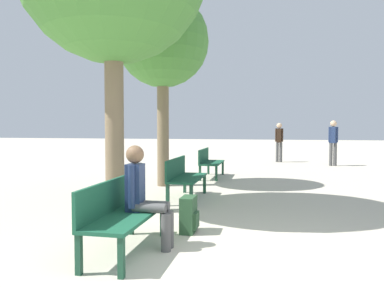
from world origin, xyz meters
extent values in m
plane|color=beige|center=(0.00, 0.00, 0.00)|extent=(80.00, 80.00, 0.00)
cube|color=#195138|center=(-1.69, 0.62, 0.43)|extent=(0.54, 1.52, 0.04)
cube|color=#195138|center=(-1.94, 0.62, 0.64)|extent=(0.04, 1.52, 0.38)
cube|color=#19422D|center=(-1.46, -0.09, 0.20)|extent=(0.06, 0.06, 0.41)
cube|color=#19422D|center=(-1.46, 1.34, 0.20)|extent=(0.06, 0.06, 0.41)
cube|color=#19422D|center=(-1.91, -0.09, 0.20)|extent=(0.06, 0.06, 0.41)
cube|color=#19422D|center=(-1.91, 1.34, 0.20)|extent=(0.06, 0.06, 0.41)
cube|color=#195138|center=(-1.69, 3.93, 0.43)|extent=(0.54, 1.52, 0.04)
cube|color=#195138|center=(-1.94, 3.93, 0.64)|extent=(0.04, 1.52, 0.38)
cube|color=#19422D|center=(-1.46, 3.21, 0.20)|extent=(0.06, 0.06, 0.41)
cube|color=#19422D|center=(-1.46, 4.64, 0.20)|extent=(0.06, 0.06, 0.41)
cube|color=#19422D|center=(-1.91, 3.21, 0.20)|extent=(0.06, 0.06, 0.41)
cube|color=#19422D|center=(-1.91, 4.64, 0.20)|extent=(0.06, 0.06, 0.41)
cube|color=#195138|center=(-1.69, 7.23, 0.43)|extent=(0.54, 1.52, 0.04)
cube|color=#195138|center=(-1.94, 7.23, 0.64)|extent=(0.04, 1.52, 0.38)
cube|color=#19422D|center=(-1.46, 6.51, 0.20)|extent=(0.06, 0.06, 0.41)
cube|color=#19422D|center=(-1.46, 7.94, 0.20)|extent=(0.06, 0.06, 0.41)
cube|color=#19422D|center=(-1.91, 6.51, 0.20)|extent=(0.06, 0.06, 0.41)
cube|color=#19422D|center=(-1.91, 7.94, 0.20)|extent=(0.06, 0.06, 0.41)
cylinder|color=#7A664C|center=(-2.66, 2.53, 1.63)|extent=(0.32, 0.32, 3.26)
cylinder|color=#7A664C|center=(-2.66, 5.49, 1.47)|extent=(0.29, 0.29, 2.95)
sphere|color=#478438|center=(-2.66, 5.49, 3.57)|extent=(2.27, 2.27, 2.27)
cylinder|color=#4C4C4C|center=(-1.46, 0.76, 0.51)|extent=(0.40, 0.12, 0.12)
cylinder|color=#4C4C4C|center=(-1.26, 0.76, 0.22)|extent=(0.12, 0.12, 0.45)
cylinder|color=#4C4C4C|center=(-1.46, 0.90, 0.51)|extent=(0.40, 0.12, 0.12)
cylinder|color=#4C4C4C|center=(-1.26, 0.90, 0.22)|extent=(0.12, 0.12, 0.45)
cube|color=navy|center=(-1.66, 0.83, 0.73)|extent=(0.18, 0.22, 0.57)
cylinder|color=navy|center=(-1.66, 0.71, 0.76)|extent=(0.08, 0.08, 0.51)
cylinder|color=navy|center=(-1.66, 0.95, 0.76)|extent=(0.08, 0.08, 0.51)
sphere|color=brown|center=(-1.66, 0.83, 1.13)|extent=(0.22, 0.22, 0.22)
cube|color=#284C2D|center=(-1.17, 1.60, 0.25)|extent=(0.19, 0.35, 0.50)
cube|color=#284C2D|center=(-1.05, 1.60, 0.17)|extent=(0.04, 0.25, 0.22)
cylinder|color=#4C4C4C|center=(2.20, 11.36, 0.43)|extent=(0.13, 0.13, 0.86)
cylinder|color=#4C4C4C|center=(2.35, 11.36, 0.43)|extent=(0.13, 0.13, 0.86)
cube|color=navy|center=(2.28, 11.36, 1.16)|extent=(0.30, 0.29, 0.61)
cylinder|color=navy|center=(2.15, 11.36, 1.18)|extent=(0.09, 0.09, 0.58)
cylinder|color=navy|center=(2.40, 11.36, 1.18)|extent=(0.09, 0.09, 0.58)
sphere|color=tan|center=(2.28, 11.36, 1.59)|extent=(0.23, 0.23, 0.23)
cylinder|color=#4C4C4C|center=(0.26, 12.47, 0.41)|extent=(0.12, 0.12, 0.82)
cylinder|color=#4C4C4C|center=(0.40, 12.47, 0.41)|extent=(0.12, 0.12, 0.82)
cube|color=black|center=(0.33, 12.47, 1.11)|extent=(0.22, 0.25, 0.58)
cylinder|color=black|center=(0.21, 12.47, 1.12)|extent=(0.09, 0.09, 0.55)
cylinder|color=black|center=(0.45, 12.47, 1.12)|extent=(0.09, 0.09, 0.55)
sphere|color=tan|center=(0.33, 12.47, 1.52)|extent=(0.22, 0.22, 0.22)
camera|label=1|loc=(-0.08, -3.43, 1.47)|focal=35.00mm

